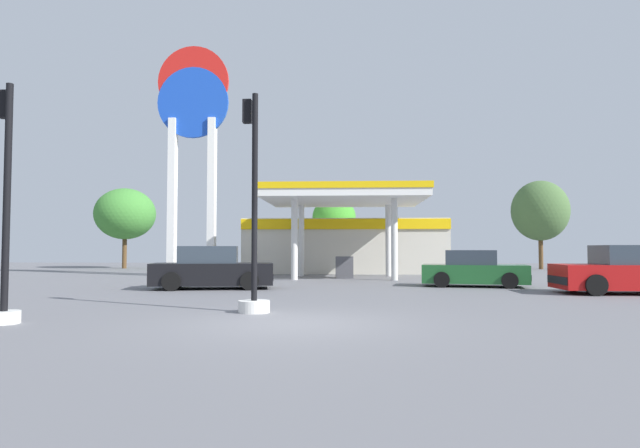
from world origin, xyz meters
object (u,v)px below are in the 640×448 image
at_px(station_pole_sign, 193,129).
at_px(traffic_signal_1, 253,245).
at_px(car_1, 474,270).
at_px(tree_2, 540,211).
at_px(traffic_signal_0, 5,235).
at_px(car_0, 212,269).
at_px(car_2, 628,272).
at_px(tree_0, 125,214).
at_px(tree_1, 334,217).

xyz_separation_m(station_pole_sign, traffic_signal_1, (6.34, -16.34, -6.54)).
relative_size(car_1, traffic_signal_1, 0.82).
distance_m(car_1, tree_2, 20.78).
bearing_deg(traffic_signal_0, car_0, 78.88).
bearing_deg(car_0, car_2, -5.94).
relative_size(car_1, tree_0, 0.70).
relative_size(station_pole_sign, car_0, 2.71).
xyz_separation_m(car_1, car_2, (4.34, -3.13, 0.08)).
distance_m(tree_0, tree_2, 30.97).
bearing_deg(station_pole_sign, traffic_signal_1, -68.80).
xyz_separation_m(station_pole_sign, car_2, (17.88, -10.56, -7.39)).
bearing_deg(station_pole_sign, car_0, -68.95).
distance_m(tree_0, tree_1, 15.95).
relative_size(car_2, tree_0, 0.75).
bearing_deg(car_1, traffic_signal_1, -128.96).
bearing_deg(tree_0, traffic_signal_1, -61.57).
bearing_deg(tree_1, tree_0, 176.08).
xyz_separation_m(station_pole_sign, tree_1, (7.57, 9.68, -4.35)).
height_order(traffic_signal_1, tree_0, tree_0).
distance_m(station_pole_sign, car_1, 17.16).
relative_size(car_2, tree_1, 0.88).
bearing_deg(tree_1, car_0, -102.29).
bearing_deg(tree_1, traffic_signal_1, -92.71).
xyz_separation_m(traffic_signal_0, tree_2, (20.99, 29.36, 2.47)).
relative_size(car_1, tree_1, 0.83).
bearing_deg(tree_0, tree_1, -3.92).
distance_m(station_pole_sign, traffic_signal_0, 19.58).
relative_size(car_2, tree_2, 0.71).
relative_size(station_pole_sign, tree_0, 2.10).
distance_m(traffic_signal_1, tree_2, 31.86).
bearing_deg(car_2, station_pole_sign, 149.45).
distance_m(car_1, traffic_signal_1, 11.50).
xyz_separation_m(car_2, traffic_signal_1, (-11.55, -5.78, 0.85)).
distance_m(traffic_signal_1, tree_0, 30.93).
bearing_deg(traffic_signal_0, car_1, 42.81).
distance_m(car_0, tree_1, 19.42).
bearing_deg(traffic_signal_1, tree_2, 59.12).
height_order(car_0, traffic_signal_0, traffic_signal_0).
bearing_deg(car_0, tree_2, 46.20).
height_order(car_2, tree_2, tree_2).
height_order(car_1, tree_0, tree_0).
relative_size(tree_0, tree_2, 0.94).
relative_size(car_0, traffic_signal_1, 0.90).
bearing_deg(tree_2, car_1, -116.37).
bearing_deg(traffic_signal_0, tree_0, 108.85).
relative_size(car_0, car_1, 1.10).
xyz_separation_m(station_pole_sign, car_1, (13.54, -7.43, -7.47)).
relative_size(car_0, tree_0, 0.77).
relative_size(traffic_signal_0, traffic_signal_1, 0.94).
distance_m(traffic_signal_0, tree_1, 28.82).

